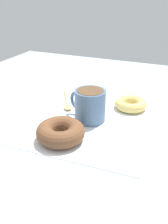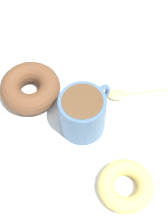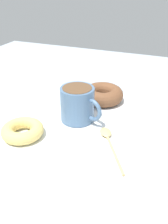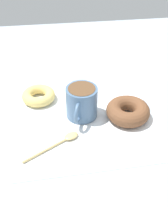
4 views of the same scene
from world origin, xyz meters
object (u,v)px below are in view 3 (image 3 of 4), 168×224
(coffee_cup, at_px, (78,103))
(donut_near_cup, at_px, (22,130))
(spoon, at_px, (108,138))
(donut_far, at_px, (103,94))

(coffee_cup, distance_m, donut_near_cup, 0.14)
(spoon, bearing_deg, coffee_cup, 148.20)
(coffee_cup, xyz_separation_m, donut_near_cup, (-0.08, -0.11, -0.03))
(donut_near_cup, bearing_deg, donut_far, 64.25)
(donut_near_cup, distance_m, spoon, 0.18)
(donut_far, bearing_deg, donut_near_cup, -115.75)
(donut_near_cup, xyz_separation_m, donut_far, (0.11, 0.22, 0.01))
(donut_near_cup, bearing_deg, spoon, 16.64)
(spoon, bearing_deg, donut_near_cup, -163.36)
(coffee_cup, relative_size, donut_near_cup, 1.19)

